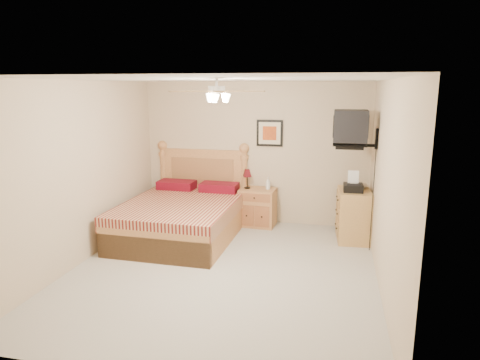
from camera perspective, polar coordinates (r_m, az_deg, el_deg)
name	(u,v)px	position (r m, az deg, el deg)	size (l,w,h in m)	color
floor	(223,271)	(5.86, -2.31, -11.98)	(4.50, 4.50, 0.00)	#A6A196
ceiling	(221,79)	(5.34, -2.54, 13.27)	(4.00, 4.50, 0.04)	white
wall_back	(255,153)	(7.63, 1.96, 3.56)	(4.00, 0.04, 2.50)	#C6B192
wall_front	(147,240)	(3.43, -12.27, -7.77)	(4.00, 0.04, 2.50)	#C6B192
wall_left	(82,173)	(6.28, -20.34, 0.90)	(0.04, 4.50, 2.50)	#C6B192
wall_right	(386,187)	(5.32, 18.87, -0.94)	(0.04, 4.50, 2.50)	#C6B192
bed	(181,195)	(6.92, -7.93, -1.94)	(1.69, 2.22, 1.44)	#A97646
nightstand	(258,207)	(7.57, 2.36, -3.63)	(0.61, 0.46, 0.66)	#B46C3D
table_lamp	(247,179)	(7.49, 0.97, 0.15)	(0.18, 0.18, 0.34)	#4F090F
lotion_bottle	(268,183)	(7.44, 3.76, -0.44)	(0.08, 0.08, 0.21)	silver
framed_picture	(270,133)	(7.51, 3.98, 6.25)	(0.46, 0.04, 0.46)	black
dresser	(353,215)	(7.07, 14.88, -4.54)	(0.48, 0.70, 0.82)	#A47E44
fax_machine	(353,182)	(6.83, 14.89, -0.21)	(0.29, 0.31, 0.31)	black
magazine_lower	(353,186)	(7.16, 14.87, -0.82)	(0.19, 0.26, 0.02)	beige
magazine_upper	(354,185)	(7.17, 14.97, -0.62)	(0.21, 0.29, 0.02)	tan
wall_tv	(361,129)	(6.54, 15.81, 6.59)	(0.56, 0.46, 0.58)	black
ceiling_fan	(217,91)	(5.15, -3.12, 11.74)	(1.14, 1.14, 0.28)	white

